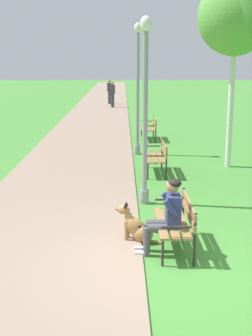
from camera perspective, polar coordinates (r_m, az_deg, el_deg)
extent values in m
plane|color=#478E38|center=(7.28, 4.55, -11.84)|extent=(120.00, 120.00, 0.00)
cube|color=gray|center=(30.75, -3.03, 7.64)|extent=(3.41, 60.00, 0.04)
cube|color=olive|center=(7.73, 4.30, -6.69)|extent=(0.14, 1.50, 0.04)
cube|color=olive|center=(7.74, 5.60, -6.68)|extent=(0.14, 1.50, 0.04)
cube|color=olive|center=(7.76, 6.89, -6.66)|extent=(0.14, 1.50, 0.04)
cube|color=olive|center=(7.73, 7.70, -5.67)|extent=(0.04, 1.50, 0.11)
cube|color=olive|center=(7.68, 7.74, -4.40)|extent=(0.04, 1.50, 0.11)
cylinder|color=#2D2B28|center=(8.45, 3.73, -6.52)|extent=(0.04, 0.04, 0.45)
cylinder|color=#2D2B28|center=(8.43, 7.02, -5.20)|extent=(0.04, 0.04, 0.85)
cube|color=#2D2B28|center=(8.34, 5.14, -3.89)|extent=(0.45, 0.04, 0.03)
cylinder|color=#2D2B28|center=(7.17, 4.52, -10.28)|extent=(0.04, 0.04, 0.45)
cylinder|color=#2D2B28|center=(7.15, 8.43, -8.72)|extent=(0.04, 0.04, 0.85)
cube|color=#2D2B28|center=(7.04, 6.21, -7.22)|extent=(0.45, 0.04, 0.03)
cube|color=olive|center=(12.68, 2.65, 1.33)|extent=(0.14, 1.50, 0.04)
cube|color=olive|center=(12.69, 3.43, 1.33)|extent=(0.14, 1.50, 0.04)
cube|color=olive|center=(12.71, 4.22, 1.33)|extent=(0.14, 1.50, 0.04)
cube|color=olive|center=(12.69, 4.71, 1.95)|extent=(0.04, 1.50, 0.11)
cube|color=olive|center=(12.65, 4.72, 2.75)|extent=(0.04, 1.50, 0.11)
cylinder|color=#2D2B28|center=(13.40, 2.37, 1.01)|extent=(0.04, 0.04, 0.45)
cylinder|color=#2D2B28|center=(13.39, 4.44, 1.84)|extent=(0.04, 0.04, 0.85)
cube|color=#2D2B28|center=(13.33, 3.25, 2.71)|extent=(0.45, 0.04, 0.03)
cylinder|color=#2D2B28|center=(12.06, 2.69, -0.40)|extent=(0.04, 0.04, 0.45)
cylinder|color=#2D2B28|center=(12.05, 4.98, 0.53)|extent=(0.04, 0.04, 0.85)
cube|color=#2D2B28|center=(11.98, 3.66, 1.48)|extent=(0.45, 0.04, 0.03)
cube|color=olive|center=(17.95, 2.08, 4.91)|extent=(0.14, 1.50, 0.04)
cube|color=olive|center=(17.96, 2.64, 4.91)|extent=(0.14, 1.50, 0.04)
cube|color=olive|center=(17.97, 3.19, 4.90)|extent=(0.14, 1.50, 0.04)
cube|color=olive|center=(17.95, 3.54, 5.35)|extent=(0.04, 1.50, 0.11)
cube|color=olive|center=(17.93, 3.54, 5.91)|extent=(0.04, 1.50, 0.11)
cylinder|color=#2D2B28|center=(18.66, 1.90, 4.54)|extent=(0.04, 0.04, 0.45)
cylinder|color=#2D2B28|center=(18.66, 3.39, 5.14)|extent=(0.04, 0.04, 0.85)
cube|color=#2D2B28|center=(18.61, 2.53, 5.77)|extent=(0.45, 0.04, 0.03)
cylinder|color=#2D2B28|center=(17.30, 2.08, 3.83)|extent=(0.04, 0.04, 0.45)
cylinder|color=#2D2B28|center=(17.30, 3.68, 4.48)|extent=(0.04, 0.04, 0.85)
cube|color=#2D2B28|center=(17.25, 2.76, 5.16)|extent=(0.45, 0.04, 0.03)
cylinder|color=#4C4C51|center=(7.62, 4.11, -6.84)|extent=(0.42, 0.14, 0.14)
cylinder|color=#4C4C51|center=(7.69, 2.50, -8.50)|extent=(0.11, 0.11, 0.47)
cube|color=silver|center=(7.76, 1.88, -9.87)|extent=(0.24, 0.09, 0.07)
cylinder|color=#4C4C51|center=(7.43, 4.23, -7.37)|extent=(0.42, 0.14, 0.14)
cylinder|color=#4C4C51|center=(7.50, 2.58, -9.07)|extent=(0.11, 0.11, 0.47)
cube|color=silver|center=(7.58, 1.95, -10.47)|extent=(0.24, 0.09, 0.07)
cube|color=navy|center=(7.46, 5.81, -5.21)|extent=(0.22, 0.36, 0.52)
cylinder|color=navy|center=(7.61, 5.22, -4.02)|extent=(0.25, 0.09, 0.30)
cylinder|color=navy|center=(7.23, 5.53, -4.97)|extent=(0.25, 0.09, 0.30)
sphere|color=#A37556|center=(7.34, 5.73, -2.25)|extent=(0.21, 0.21, 0.21)
ellipsoid|color=black|center=(7.33, 5.98, -1.87)|extent=(0.22, 0.23, 0.14)
ellipsoid|color=#B27F47|center=(8.04, 2.08, -8.05)|extent=(0.42, 0.36, 0.32)
ellipsoid|color=#B27F47|center=(8.03, 1.03, -7.12)|extent=(0.54, 0.34, 0.48)
ellipsoid|color=black|center=(8.01, 1.38, -6.90)|extent=(0.39, 0.28, 0.27)
cylinder|color=#B27F47|center=(8.15, 0.24, -7.52)|extent=(0.06, 0.06, 0.38)
cylinder|color=#B27F47|center=(8.04, 0.02, -7.82)|extent=(0.06, 0.06, 0.38)
cylinder|color=#B27F47|center=(8.01, 0.27, -6.08)|extent=(0.15, 0.19, 0.19)
ellipsoid|color=#B27F47|center=(7.98, -0.29, -5.15)|extent=(0.25, 0.19, 0.16)
cone|color=black|center=(8.01, -0.98, -5.16)|extent=(0.12, 0.11, 0.09)
cone|color=black|center=(7.98, 0.07, -4.39)|extent=(0.06, 0.06, 0.09)
cone|color=black|center=(7.90, -0.09, -4.59)|extent=(0.06, 0.06, 0.09)
cylinder|color=#B27F47|center=(8.06, 3.47, -9.06)|extent=(0.28, 0.12, 0.04)
cylinder|color=gray|center=(10.14, 2.26, -3.52)|extent=(0.20, 0.20, 0.30)
cylinder|color=gray|center=(9.79, 2.35, 5.87)|extent=(0.11, 0.11, 3.64)
ellipsoid|color=silver|center=(9.73, 2.46, 17.27)|extent=(0.24, 0.24, 0.32)
cylinder|color=gray|center=(15.27, 1.39, 2.26)|extent=(0.20, 0.20, 0.30)
cylinder|color=gray|center=(15.02, 1.43, 8.97)|extent=(0.11, 0.11, 3.88)
ellipsoid|color=silver|center=(15.01, 1.47, 16.83)|extent=(0.24, 0.24, 0.32)
cylinder|color=silver|center=(13.58, 12.72, 7.49)|extent=(0.16, 0.16, 3.55)
ellipsoid|color=#66A847|center=(13.56, 13.26, 17.65)|extent=(2.05, 1.98, 2.10)
cylinder|color=#383842|center=(31.79, -2.03, 8.60)|extent=(0.22, 0.22, 0.88)
cube|color=#3F3F42|center=(31.74, -2.04, 9.90)|extent=(0.32, 0.20, 0.56)
sphere|color=#A37556|center=(31.72, -2.05, 10.60)|extent=(0.20, 0.20, 0.20)
cylinder|color=#383842|center=(29.51, -1.66, 8.23)|extent=(0.22, 0.22, 0.88)
cube|color=#3F3F42|center=(29.46, -1.67, 9.63)|extent=(0.32, 0.20, 0.56)
sphere|color=#A37556|center=(29.43, -1.67, 10.38)|extent=(0.20, 0.20, 0.20)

